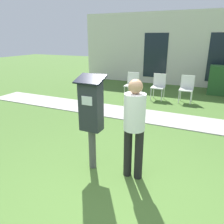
{
  "coord_description": "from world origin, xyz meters",
  "views": [
    {
      "loc": [
        1.1,
        -2.3,
        2.14
      ],
      "look_at": [
        -0.2,
        0.55,
        1.05
      ],
      "focal_mm": 35.0,
      "sensor_mm": 36.0,
      "label": 1
    }
  ],
  "objects_px": {
    "parking_meter": "(91,111)",
    "person_standing": "(134,123)",
    "outdoor_chair_middle": "(159,84)",
    "outdoor_chair_right": "(187,87)",
    "outdoor_chair_left": "(132,83)"
  },
  "relations": [
    {
      "from": "person_standing",
      "to": "outdoor_chair_left",
      "type": "bearing_deg",
      "value": 139.63
    },
    {
      "from": "person_standing",
      "to": "outdoor_chair_right",
      "type": "distance_m",
      "value": 4.84
    },
    {
      "from": "outdoor_chair_left",
      "to": "outdoor_chair_middle",
      "type": "height_order",
      "value": "same"
    },
    {
      "from": "parking_meter",
      "to": "person_standing",
      "type": "relative_size",
      "value": 1.01
    },
    {
      "from": "outdoor_chair_left",
      "to": "outdoor_chair_right",
      "type": "xyz_separation_m",
      "value": [
        1.91,
        0.16,
        0.0
      ]
    },
    {
      "from": "outdoor_chair_left",
      "to": "outdoor_chair_right",
      "type": "relative_size",
      "value": 1.0
    },
    {
      "from": "person_standing",
      "to": "parking_meter",
      "type": "bearing_deg",
      "value": -147.42
    },
    {
      "from": "outdoor_chair_left",
      "to": "outdoor_chair_right",
      "type": "distance_m",
      "value": 1.91
    },
    {
      "from": "person_standing",
      "to": "outdoor_chair_right",
      "type": "relative_size",
      "value": 1.76
    },
    {
      "from": "person_standing",
      "to": "outdoor_chair_left",
      "type": "distance_m",
      "value": 4.96
    },
    {
      "from": "person_standing",
      "to": "outdoor_chair_middle",
      "type": "bearing_deg",
      "value": 128.43
    },
    {
      "from": "person_standing",
      "to": "outdoor_chair_left",
      "type": "relative_size",
      "value": 1.76
    },
    {
      "from": "person_standing",
      "to": "outdoor_chair_left",
      "type": "height_order",
      "value": "person_standing"
    },
    {
      "from": "parking_meter",
      "to": "outdoor_chair_left",
      "type": "xyz_separation_m",
      "value": [
        -0.96,
        4.69,
        -0.49
      ]
    },
    {
      "from": "outdoor_chair_left",
      "to": "outdoor_chair_middle",
      "type": "bearing_deg",
      "value": 12.68
    }
  ]
}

